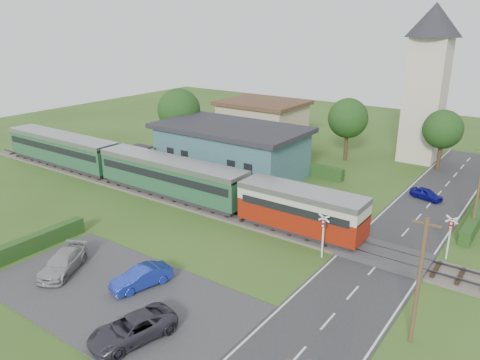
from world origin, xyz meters
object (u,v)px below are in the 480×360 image
Objects in this scene: pedestrian_near at (259,191)px; crossing_signal_far at (450,231)px; car_park_dark at (132,329)px; pedestrian_far at (144,165)px; train at (147,170)px; car_on_road at (426,194)px; car_park_blue at (141,277)px; car_park_silver at (63,262)px; crossing_signal_near at (323,229)px; house_west at (262,121)px; church_tower at (428,72)px; station_building at (231,150)px; equipment_hut at (139,158)px.

crossing_signal_far is at bearing 175.19° from pedestrian_near.
crossing_signal_far is 21.86m from car_park_dark.
car_park_dark is at bearing 101.25° from pedestrian_near.
crossing_signal_far is 30.13m from pedestrian_far.
car_on_road is (22.75, 13.30, -1.62)m from train.
car_park_blue reaches higher than car_on_road.
car_park_silver is (-20.21, -16.58, -1.42)m from crossing_signal_far.
car_park_silver is at bearing -179.31° from car_park_dark.
crossing_signal_near reaches higher than pedestrian_far.
car_on_road is 15.67m from pedestrian_near.
car_park_blue is (-10.36, -25.79, 0.15)m from car_on_road.
house_west is at bearing 93.99° from train.
train reaches higher than crossing_signal_near.
car_on_road is 31.78m from car_park_silver.
crossing_signal_far is (28.60, -20.61, -0.65)m from house_west.
church_tower is 9.35× the size of pedestrian_far.
crossing_signal_far is 11.81m from car_on_road.
car_on_road is 0.68× the size of car_park_silver.
station_building is at bearing 69.32° from train.
crossing_signal_near reaches higher than car_on_road.
station_building is (8.00, 5.79, 0.95)m from equipment_hut.
pedestrian_near reaches higher than car_park_dark.
church_tower is 3.96× the size of car_park_silver.
car_park_dark reaches higher than car_park_blue.
station_building is 8.50× the size of pedestrian_far.
station_building is at bearing 145.19° from crossing_signal_near.
car_park_blue is 21.64m from pedestrian_far.
car_park_blue is (12.38, -12.49, -1.46)m from train.
station_building is 9.63m from train.
station_building is 4.88× the size of crossing_signal_far.
car_on_road is 28.02m from pedestrian_far.
pedestrian_near is at bearing -0.80° from equipment_hut.
train is at bearing 88.14° from car_park_silver.
car_park_dark is (20.38, -19.51, -1.02)m from equipment_hut.
crossing_signal_far is 1.74× the size of pedestrian_far.
church_tower is at bearing 8.53° from house_west.
car_on_road is (19.35, 4.30, -2.13)m from station_building.
train is 22.74m from car_park_dark.
car_on_road is at bearing 90.76° from car_park_dark.
crossing_signal_far reaches higher than car_on_road.
church_tower reaches higher than car_on_road.
pedestrian_far is (1.48, -0.62, -0.36)m from equipment_hut.
station_building is at bearing 128.54° from car_park_blue.
equipment_hut is 1.64m from pedestrian_far.
church_tower is (18.40, 26.00, 8.05)m from train.
car_on_road is at bearing 20.26° from equipment_hut.
crossing_signal_far reaches higher than pedestrian_far.
car_park_blue is at bearing -42.73° from equipment_hut.
pedestrian_near is at bearing 15.19° from train.
car_on_road is at bearing 12.53° from station_building.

